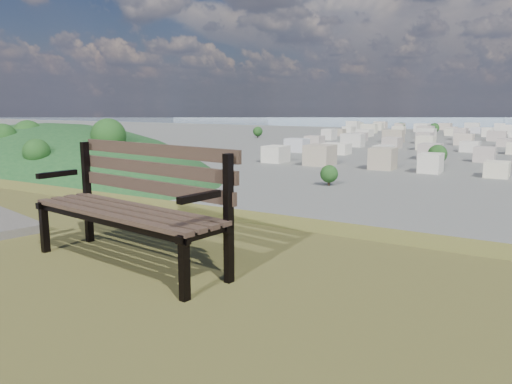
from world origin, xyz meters
The scene contains 3 objects.
park_bench centered at (-0.52, 2.38, 25.54)m, with size 1.89×0.82×0.96m.
green_wooded_hill centered at (-152.78, 114.13, 0.11)m, with size 153.46×122.77×76.73m.
city_trees centered at (-26.39, 319.00, 4.83)m, with size 406.52×387.20×9.98m.
Camera 1 is at (2.31, -0.48, 26.28)m, focal length 35.00 mm.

